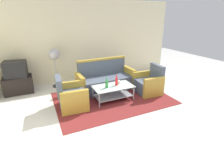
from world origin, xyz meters
TOP-DOWN VIEW (x-y plane):
  - ground_plane at (0.00, 0.00)m, footprint 14.00×14.00m
  - wall_back at (0.00, 3.06)m, footprint 6.52×0.12m
  - rug at (-0.10, 0.99)m, footprint 3.16×2.16m
  - couch at (-0.03, 1.68)m, footprint 1.82×0.79m
  - armchair_left at (-1.27, 0.96)m, footprint 0.74×0.80m
  - armchair_right at (1.07, 0.90)m, footprint 0.74×0.80m
  - coffee_table at (-0.12, 0.92)m, footprint 1.10×0.60m
  - bottle_red at (-0.01, 0.94)m, footprint 0.07×0.07m
  - bottle_green at (-0.32, 0.90)m, footprint 0.08×0.08m
  - cup at (0.10, 1.02)m, footprint 0.08×0.08m
  - tv_stand at (-2.54, 2.55)m, footprint 0.80×0.50m
  - television at (-2.54, 2.55)m, footprint 0.64×0.50m
  - pedestal_fan at (-1.40, 2.60)m, footprint 0.36×0.36m

SIDE VIEW (x-z plane):
  - ground_plane at x=0.00m, z-range 0.00..0.00m
  - rug at x=-0.10m, z-range 0.00..0.01m
  - tv_stand at x=-2.54m, z-range 0.00..0.52m
  - coffee_table at x=-0.12m, z-range 0.07..0.47m
  - armchair_left at x=-1.27m, z-range -0.14..0.71m
  - armchair_right at x=1.07m, z-range -0.14..0.71m
  - couch at x=-0.03m, z-range -0.16..0.80m
  - cup at x=0.10m, z-range 0.41..0.51m
  - bottle_green at x=-0.32m, z-range 0.38..0.66m
  - bottle_red at x=-0.01m, z-range 0.37..0.68m
  - television at x=-2.54m, z-range 0.52..1.00m
  - pedestal_fan at x=-1.40m, z-range 0.38..1.65m
  - wall_back at x=0.00m, z-range 0.00..2.80m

